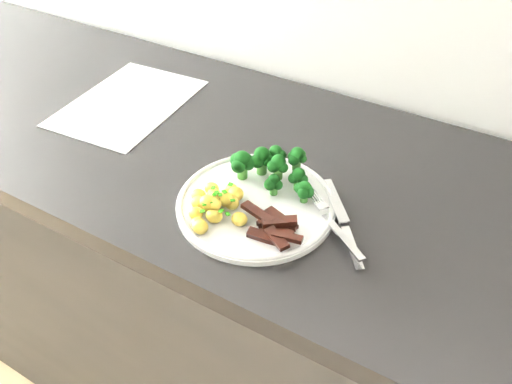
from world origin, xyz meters
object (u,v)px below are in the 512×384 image
object	(u,v)px
broccoli	(272,166)
plate	(256,203)
fork	(335,225)
recipe_paper	(128,103)
knife	(346,232)
potatoes	(214,204)
beef_strips	(275,226)
counter	(244,306)

from	to	relation	value
broccoli	plate	bearing A→B (deg)	-86.07
broccoli	fork	world-z (taller)	broccoli
recipe_paper	knife	world-z (taller)	knife
broccoli	potatoes	world-z (taller)	broccoli
broccoli	beef_strips	world-z (taller)	broccoli
broccoli	fork	size ratio (longest dim) A/B	1.11
fork	potatoes	bearing A→B (deg)	-162.96
broccoli	knife	size ratio (longest dim) A/B	0.96
recipe_paper	beef_strips	distance (m)	0.48
broccoli	potatoes	size ratio (longest dim) A/B	1.31
beef_strips	counter	bearing A→B (deg)	135.83
recipe_paper	broccoli	size ratio (longest dim) A/B	2.03
counter	knife	xyz separation A→B (m)	(0.24, -0.09, 0.44)
plate	potatoes	size ratio (longest dim) A/B	2.14
broccoli	potatoes	bearing A→B (deg)	-111.71
counter	beef_strips	bearing A→B (deg)	-44.17
fork	beef_strips	bearing A→B (deg)	-147.07
knife	counter	bearing A→B (deg)	159.26
potatoes	broccoli	bearing A→B (deg)	68.29
counter	knife	bearing A→B (deg)	-20.74
plate	fork	xyz separation A→B (m)	(0.13, 0.01, 0.01)
potatoes	knife	xyz separation A→B (m)	(0.19, 0.06, -0.01)
plate	broccoli	size ratio (longest dim) A/B	1.64
counter	broccoli	size ratio (longest dim) A/B	14.91
plate	potatoes	xyz separation A→B (m)	(-0.05, -0.05, 0.01)
potatoes	counter	bearing A→B (deg)	106.21
plate	knife	size ratio (longest dim) A/B	1.57
broccoli	fork	xyz separation A→B (m)	(0.13, -0.05, -0.02)
knife	fork	bearing A→B (deg)	-168.34
recipe_paper	potatoes	bearing A→B (deg)	-29.00
broccoli	potatoes	distance (m)	0.12
recipe_paper	plate	world-z (taller)	plate
counter	recipe_paper	xyz separation A→B (m)	(-0.30, 0.04, 0.43)
counter	potatoes	distance (m)	0.48
plate	knife	world-z (taller)	knife
counter	recipe_paper	size ratio (longest dim) A/B	7.35
broccoli	knife	bearing A→B (deg)	-17.91
potatoes	beef_strips	xyz separation A→B (m)	(0.10, 0.01, -0.00)
potatoes	beef_strips	bearing A→B (deg)	3.44
recipe_paper	fork	distance (m)	0.53
beef_strips	knife	world-z (taller)	beef_strips
knife	recipe_paper	bearing A→B (deg)	166.31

